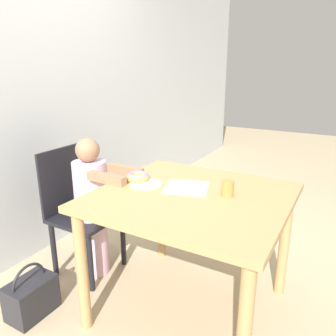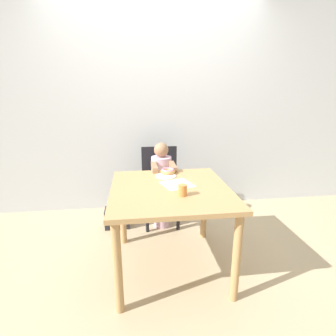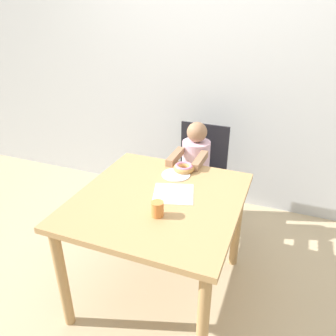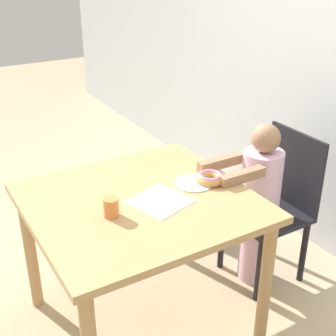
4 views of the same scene
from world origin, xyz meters
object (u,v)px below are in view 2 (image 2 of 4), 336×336
at_px(chair, 160,185).
at_px(child_figure, 162,185).
at_px(handbag, 117,217).
at_px(cup, 183,190).
at_px(donut, 168,171).

relative_size(chair, child_figure, 0.91).
xyz_separation_m(child_figure, handbag, (-0.49, 0.05, -0.37)).
xyz_separation_m(child_figure, cup, (0.06, -0.89, 0.28)).
distance_m(chair, donut, 0.57).
distance_m(child_figure, handbag, 0.62).
bearing_deg(donut, cup, -85.95).
height_order(chair, child_figure, child_figure).
xyz_separation_m(chair, donut, (0.02, -0.47, 0.31)).
xyz_separation_m(handbag, cup, (0.56, -0.94, 0.66)).
bearing_deg(child_figure, chair, 90.00).
bearing_deg(cup, chair, 93.50).
height_order(chair, donut, chair).
xyz_separation_m(donut, cup, (0.04, -0.54, 0.02)).
xyz_separation_m(chair, cup, (0.06, -1.01, 0.33)).
height_order(handbag, cup, cup).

